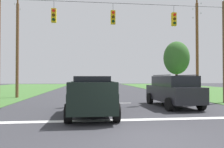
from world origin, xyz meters
TOP-DOWN VIEW (x-y plane):
  - ground_plane at (0.00, 0.00)m, footprint 120.00×120.00m
  - stop_bar_stripe at (0.00, 2.79)m, footprint 13.79×0.45m
  - lane_dash_0 at (0.00, 8.79)m, footprint 2.50×0.15m
  - lane_dash_1 at (0.00, 14.99)m, footprint 2.50×0.15m
  - lane_dash_2 at (0.00, 21.93)m, footprint 2.50×0.15m
  - lane_dash_3 at (0.00, 30.47)m, footprint 2.50×0.15m
  - lane_dash_4 at (0.00, 40.18)m, footprint 2.50×0.15m
  - overhead_signal_span at (0.15, 8.04)m, footprint 16.31×0.31m
  - pickup_truck at (-1.64, 4.33)m, footprint 2.30×5.41m
  - suv_black at (3.56, 6.57)m, footprint 2.40×4.89m
  - distant_car_crossing_white at (8.29, 16.59)m, footprint 2.21×4.39m
  - distant_car_oncoming at (0.21, 25.11)m, footprint 2.35×4.46m
  - utility_pole_mid_right at (8.42, 12.42)m, footprint 0.26×1.63m
  - utility_pole_near_left at (-8.51, 13.73)m, footprint 0.27×1.55m
  - tree_roadside_right at (10.57, 22.14)m, footprint 3.63×3.63m

SIDE VIEW (x-z plane):
  - ground_plane at x=0.00m, z-range 0.00..0.00m
  - stop_bar_stripe at x=0.00m, z-range 0.00..0.01m
  - lane_dash_0 at x=0.00m, z-range 0.00..0.01m
  - lane_dash_1 at x=0.00m, z-range 0.00..0.01m
  - lane_dash_2 at x=0.00m, z-range 0.00..0.01m
  - lane_dash_3 at x=0.00m, z-range 0.00..0.01m
  - lane_dash_4 at x=0.00m, z-range 0.00..0.01m
  - distant_car_crossing_white at x=8.29m, z-range 0.03..1.55m
  - distant_car_oncoming at x=0.21m, z-range 0.03..1.55m
  - pickup_truck at x=-1.64m, z-range -0.01..1.94m
  - suv_black at x=3.56m, z-range 0.03..2.09m
  - overhead_signal_span at x=0.15m, z-range 0.36..7.93m
  - utility_pole_near_left at x=-8.51m, z-range -0.09..9.22m
  - tree_roadside_right at x=10.57m, z-range 1.15..8.22m
  - utility_pole_mid_right at x=8.42m, z-range 0.03..9.61m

